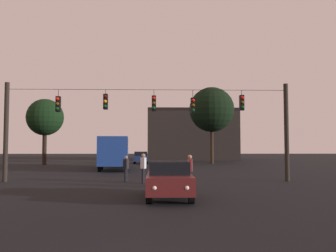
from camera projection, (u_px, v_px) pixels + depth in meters
name	position (u px, v px, depth m)	size (l,w,h in m)	color
ground_plane	(150.00, 173.00, 29.76)	(168.00, 168.00, 0.00)	black
overhead_signal_span	(149.00, 122.00, 22.40)	(17.52, 0.44, 6.06)	black
city_bus	(115.00, 149.00, 35.29)	(3.31, 11.16, 3.00)	navy
car_near_right	(169.00, 179.00, 15.06)	(1.81, 4.34, 1.52)	#511919
car_far_left	(141.00, 157.00, 46.42)	(1.91, 4.38, 1.52)	navy
pedestrian_crossing_left	(190.00, 169.00, 18.62)	(0.30, 0.40, 1.71)	black
pedestrian_crossing_center	(126.00, 167.00, 22.27)	(0.36, 0.42, 1.57)	black
pedestrian_crossing_right	(143.00, 166.00, 21.21)	(0.34, 0.42, 1.72)	black
corner_building	(190.00, 135.00, 61.54)	(14.12, 12.68, 8.12)	black
tree_left_silhouette	(212.00, 110.00, 46.22)	(5.70, 5.70, 9.70)	#2D2116
tree_behind_building	(45.00, 118.00, 43.71)	(4.40, 4.40, 7.88)	black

